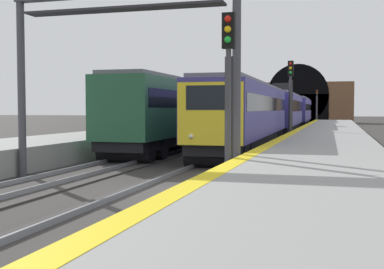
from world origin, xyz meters
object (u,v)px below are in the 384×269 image
train_main_approaching (282,111)px  railway_signal_mid (290,95)px  train_adjacent_platform (238,110)px  railway_signal_far (317,104)px  railway_signal_near (229,84)px  overhead_signal_gantry (122,34)px

train_main_approaching → railway_signal_mid: size_ratio=9.74×
train_adjacent_platform → railway_signal_mid: railway_signal_mid is taller
train_main_approaching → train_adjacent_platform: 4.50m
train_main_approaching → railway_signal_far: railway_signal_far is taller
train_adjacent_platform → railway_signal_mid: bearing=-155.8°
railway_signal_near → railway_signal_mid: railway_signal_mid is taller
train_main_approaching → overhead_signal_gantry: bearing=-5.0°
railway_signal_far → train_adjacent_platform: bearing=-11.3°
train_adjacent_platform → railway_signal_far: railway_signal_far is taller
train_main_approaching → railway_signal_far: 32.10m
train_adjacent_platform → railway_signal_near: (-33.58, -6.16, 0.81)m
overhead_signal_gantry → train_adjacent_platform: bearing=3.8°
train_adjacent_platform → railway_signal_far: 31.37m
train_main_approaching → train_adjacent_platform: size_ratio=0.98×
railway_signal_near → railway_signal_mid: size_ratio=0.93×
train_main_approaching → overhead_signal_gantry: size_ratio=6.76×
train_adjacent_platform → overhead_signal_gantry: bearing=-176.6°
train_main_approaching → train_adjacent_platform: bearing=-107.7°
train_adjacent_platform → overhead_signal_gantry: overhead_signal_gantry is taller
train_main_approaching → train_adjacent_platform: train_adjacent_platform is taller
train_main_approaching → overhead_signal_gantry: (-30.97, 2.16, 2.79)m
railway_signal_far → railway_signal_near: bearing=0.0°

